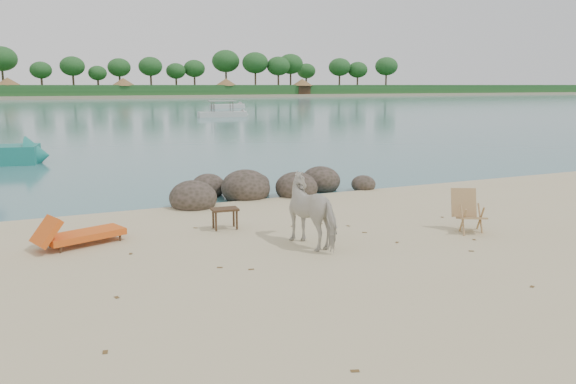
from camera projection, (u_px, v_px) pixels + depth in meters
name	position (u px, v px, depth m)	size (l,w,h in m)	color
water	(65.00, 105.00, 90.40)	(400.00, 400.00, 0.00)	#37696E
far_shore	(51.00, 96.00, 162.14)	(420.00, 90.00, 1.40)	tan
far_scenery	(54.00, 85.00, 131.70)	(420.00, 18.00, 9.50)	#1E4C1E
boulders	(261.00, 189.00, 16.05)	(6.37, 3.00, 1.03)	#2F2A1F
cow	(315.00, 212.00, 10.99)	(0.75, 1.64, 1.38)	beige
side_table	(225.00, 220.00, 12.24)	(0.57, 0.37, 0.46)	#362315
lounge_chair	(85.00, 232.00, 11.07)	(1.86, 0.65, 0.56)	red
deck_chair	(472.00, 213.00, 11.93)	(0.58, 0.64, 0.91)	#A07650
boat_mid	(222.00, 103.00, 55.99)	(5.41, 1.22, 2.65)	beige
boat_far	(228.00, 105.00, 76.95)	(5.80, 1.31, 0.67)	#BCBCB8
dead_leaves	(321.00, 254.00, 10.53)	(8.25, 7.01, 0.00)	brown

